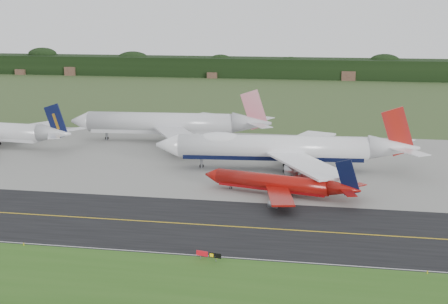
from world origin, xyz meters
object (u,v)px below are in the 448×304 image
at_px(jet_ba_747, 282,148).
at_px(jet_star_tail, 171,124).
at_px(taxiway_sign, 209,255).
at_px(jet_red_737, 280,184).

relative_size(jet_ba_747, jet_star_tail, 1.06).
xyz_separation_m(jet_ba_747, taxiway_sign, (-6.75, -63.35, -4.84)).
height_order(jet_ba_747, taxiway_sign, jet_ba_747).
relative_size(jet_ba_747, taxiway_sign, 15.52).
distance_m(jet_ba_747, jet_red_737, 23.64).
distance_m(jet_ba_747, taxiway_sign, 63.89).
height_order(jet_red_737, taxiway_sign, jet_red_737).
xyz_separation_m(jet_ba_747, jet_star_tail, (-38.19, 30.36, -0.18)).
bearing_deg(jet_star_tail, taxiway_sign, -71.45).
distance_m(jet_red_737, taxiway_sign, 40.89).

